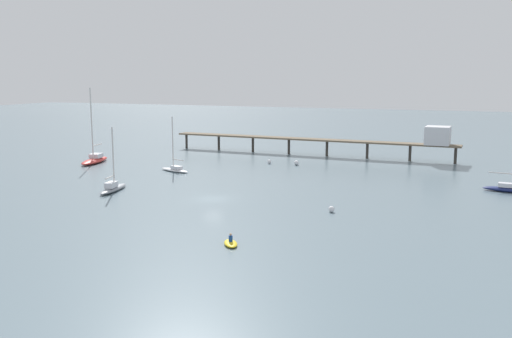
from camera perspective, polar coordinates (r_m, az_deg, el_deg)
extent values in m
plane|color=slate|center=(70.42, -4.39, -3.04)|extent=(400.00, 400.00, 0.00)
cube|color=brown|center=(108.95, 5.27, 3.02)|extent=(56.25, 5.32, 0.30)
cylinder|color=#38332D|center=(120.47, -7.06, 2.83)|extent=(0.50, 0.50, 2.92)
cylinder|color=#38332D|center=(116.71, -3.79, 2.67)|extent=(0.50, 0.50, 2.92)
cylinder|color=#38332D|center=(113.35, -0.32, 2.49)|extent=(0.50, 0.50, 2.92)
cylinder|color=#38332D|center=(110.42, 3.35, 2.29)|extent=(0.50, 0.50, 2.92)
cylinder|color=#38332D|center=(107.98, 7.20, 2.07)|extent=(0.50, 0.50, 2.92)
cylinder|color=#38332D|center=(106.05, 11.21, 1.83)|extent=(0.50, 0.50, 2.92)
cylinder|color=#38332D|center=(104.65, 15.34, 1.57)|extent=(0.50, 0.50, 2.92)
cylinder|color=#38332D|center=(103.81, 19.57, 1.30)|extent=(0.50, 0.50, 2.92)
cube|color=silver|center=(103.69, 17.94, 3.25)|extent=(4.31, 4.31, 3.20)
ellipsoid|color=navy|center=(81.46, 24.31, -1.93)|extent=(6.88, 2.35, 0.63)
cube|color=silver|center=(81.38, 23.96, -1.49)|extent=(1.86, 1.30, 0.55)
cylinder|color=silver|center=(81.17, 23.58, -0.38)|extent=(3.05, 0.51, 0.16)
ellipsoid|color=red|center=(102.89, -16.05, 0.82)|extent=(4.30, 9.16, 0.83)
cube|color=silver|center=(103.42, -15.90, 1.31)|extent=(2.18, 2.58, 0.74)
cylinder|color=silver|center=(101.76, -16.32, 4.45)|extent=(0.23, 0.23, 12.33)
cylinder|color=silver|center=(103.75, -15.80, 2.37)|extent=(0.93, 3.51, 0.18)
ellipsoid|color=gray|center=(77.20, -14.27, -1.97)|extent=(2.80, 7.25, 0.61)
cube|color=silver|center=(76.57, -14.47, -1.56)|extent=(1.43, 2.14, 0.73)
cylinder|color=silver|center=(76.81, -14.29, 1.20)|extent=(0.21, 0.21, 7.91)
cylinder|color=silver|center=(76.09, -14.61, -0.82)|extent=(0.60, 2.50, 0.16)
ellipsoid|color=white|center=(91.06, -8.25, -0.11)|extent=(6.24, 3.53, 0.47)
cube|color=silver|center=(90.61, -8.06, 0.16)|extent=(2.09, 1.63, 0.48)
cylinder|color=silver|center=(90.67, -8.44, 2.65)|extent=(0.19, 0.19, 8.32)
cylinder|color=silver|center=(90.05, -7.88, 0.91)|extent=(2.46, 1.03, 0.15)
ellipsoid|color=yellow|center=(51.42, -2.58, -7.54)|extent=(2.32, 2.75, 0.35)
cylinder|color=navy|center=(51.29, -2.59, -7.06)|extent=(0.50, 0.50, 0.55)
sphere|color=tan|center=(51.18, -2.59, -6.64)|extent=(0.24, 0.24, 0.24)
sphere|color=silver|center=(96.66, 4.12, 0.63)|extent=(0.82, 0.82, 0.82)
sphere|color=silver|center=(63.97, 7.66, -4.06)|extent=(0.70, 0.70, 0.70)
sphere|color=silver|center=(98.07, 1.35, 0.74)|extent=(0.72, 0.72, 0.72)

